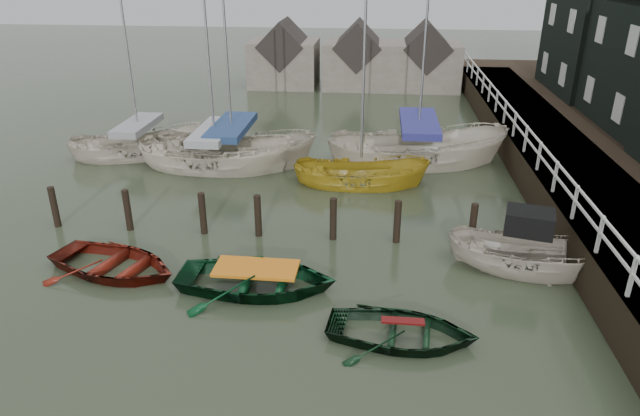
# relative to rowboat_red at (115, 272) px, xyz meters

# --- Properties ---
(ground) EXTENTS (120.00, 120.00, 0.00)m
(ground) POSITION_rel_rowboat_red_xyz_m (4.82, -0.31, 0.00)
(ground) COLOR #2C3321
(ground) RESTS_ON ground
(pier) EXTENTS (3.04, 32.00, 2.70)m
(pier) POSITION_rel_rowboat_red_xyz_m (14.30, 9.69, 0.71)
(pier) COLOR black
(pier) RESTS_ON ground
(mooring_pilings) EXTENTS (13.72, 0.22, 1.80)m
(mooring_pilings) POSITION_rel_rowboat_red_xyz_m (3.71, 2.69, 0.50)
(mooring_pilings) COLOR black
(mooring_pilings) RESTS_ON ground
(far_sheds) EXTENTS (14.00, 4.08, 4.39)m
(far_sheds) POSITION_rel_rowboat_red_xyz_m (5.66, 25.69, 1.86)
(far_sheds) COLOR #665B51
(far_sheds) RESTS_ON ground
(rowboat_red) EXTENTS (4.58, 3.83, 0.82)m
(rowboat_red) POSITION_rel_rowboat_red_xyz_m (0.00, 0.00, 0.00)
(rowboat_red) COLOR #63180E
(rowboat_red) RESTS_ON ground
(rowboat_green) EXTENTS (4.34, 3.13, 0.89)m
(rowboat_green) POSITION_rel_rowboat_red_xyz_m (4.22, -0.48, 0.00)
(rowboat_green) COLOR #083117
(rowboat_green) RESTS_ON ground
(rowboat_dkgreen) EXTENTS (3.76, 2.85, 0.73)m
(rowboat_dkgreen) POSITION_rel_rowboat_red_xyz_m (8.05, -2.34, 0.00)
(rowboat_dkgreen) COLOR black
(rowboat_dkgreen) RESTS_ON ground
(motorboat) EXTENTS (4.69, 2.69, 2.63)m
(motorboat) POSITION_rel_rowboat_red_xyz_m (11.62, 1.26, 0.09)
(motorboat) COLOR beige
(motorboat) RESTS_ON ground
(sailboat_a) EXTENTS (7.00, 2.98, 10.60)m
(sailboat_a) POSITION_rel_rowboat_red_xyz_m (0.57, 8.83, 0.06)
(sailboat_a) COLOR beige
(sailboat_a) RESTS_ON ground
(sailboat_b) EXTENTS (7.27, 2.93, 12.33)m
(sailboat_b) POSITION_rel_rowboat_red_xyz_m (1.17, 9.37, 0.06)
(sailboat_b) COLOR #BAB09E
(sailboat_b) RESTS_ON ground
(sailboat_c) EXTENTS (5.32, 2.02, 10.25)m
(sailboat_c) POSITION_rel_rowboat_red_xyz_m (6.72, 7.53, 0.02)
(sailboat_c) COLOR #B49521
(sailboat_c) RESTS_ON ground
(sailboat_d) EXTENTS (8.06, 3.87, 13.59)m
(sailboat_d) POSITION_rel_rowboat_red_xyz_m (9.05, 10.31, 0.06)
(sailboat_d) COLOR beige
(sailboat_d) RESTS_ON ground
(sailboat_e) EXTENTS (6.45, 4.32, 9.24)m
(sailboat_e) POSITION_rel_rowboat_red_xyz_m (-3.25, 10.06, 0.06)
(sailboat_e) COLOR beige
(sailboat_e) RESTS_ON ground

